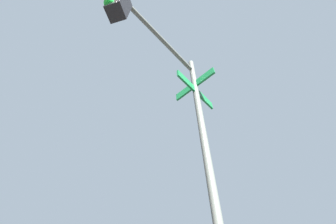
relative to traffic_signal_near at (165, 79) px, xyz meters
name	(u,v)px	position (x,y,z in m)	size (l,w,h in m)	color
traffic_signal_near	(165,79)	(0.00, 0.00, 0.00)	(1.55, 2.55, 6.36)	#474C47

